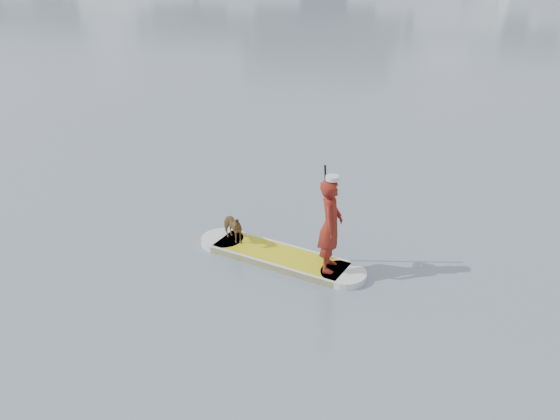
# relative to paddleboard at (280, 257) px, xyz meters

# --- Properties ---
(ground) EXTENTS (140.00, 140.00, 0.00)m
(ground) POSITION_rel_paddleboard_xyz_m (0.43, -2.87, -0.06)
(ground) COLOR slate
(ground) RESTS_ON ground
(paddleboard) EXTENTS (3.22, 1.44, 0.12)m
(paddleboard) POSITION_rel_paddleboard_xyz_m (0.00, 0.00, 0.00)
(paddleboard) COLOR gold
(paddleboard) RESTS_ON ground
(paddler) EXTENTS (0.43, 0.62, 1.65)m
(paddler) POSITION_rel_paddleboard_xyz_m (0.94, -0.25, 0.89)
(paddler) COLOR maroon
(paddler) RESTS_ON paddleboard
(white_cap) EXTENTS (0.22, 0.22, 0.07)m
(white_cap) POSITION_rel_paddleboard_xyz_m (0.94, -0.25, 1.75)
(white_cap) COLOR silver
(white_cap) RESTS_ON paddler
(dog) EXTENTS (0.70, 0.64, 0.56)m
(dog) POSITION_rel_paddleboard_xyz_m (-1.01, 0.27, 0.34)
(dog) COLOR brown
(dog) RESTS_ON paddleboard
(paddle) EXTENTS (0.11, 0.30, 2.00)m
(paddle) POSITION_rel_paddleboard_xyz_m (0.81, 0.06, 0.74)
(paddle) COLOR black
(paddle) RESTS_ON ground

